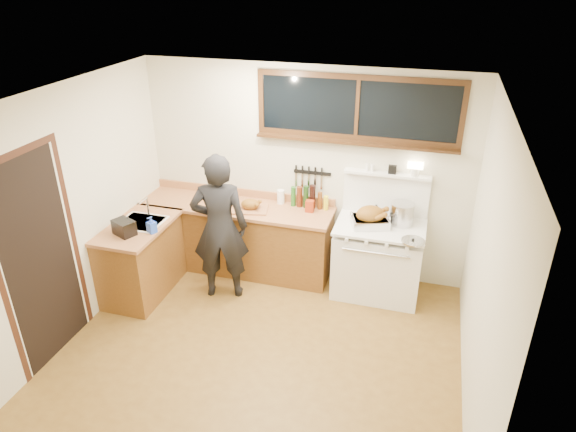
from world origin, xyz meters
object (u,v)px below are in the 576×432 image
(vintage_stove, at_px, (378,257))
(man, at_px, (220,228))
(cutting_board, at_px, (251,206))
(roast_turkey, at_px, (370,218))

(vintage_stove, relative_size, man, 0.89)
(man, xyz_separation_m, cutting_board, (0.19, 0.52, 0.06))
(cutting_board, bearing_deg, man, -109.98)
(vintage_stove, xyz_separation_m, roast_turkey, (-0.12, -0.05, 0.53))
(vintage_stove, distance_m, cutting_board, 1.65)
(vintage_stove, height_order, roast_turkey, vintage_stove)
(vintage_stove, bearing_deg, cutting_board, -178.48)
(man, bearing_deg, cutting_board, 70.02)
(vintage_stove, distance_m, roast_turkey, 0.55)
(vintage_stove, xyz_separation_m, cutting_board, (-1.57, -0.04, 0.49))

